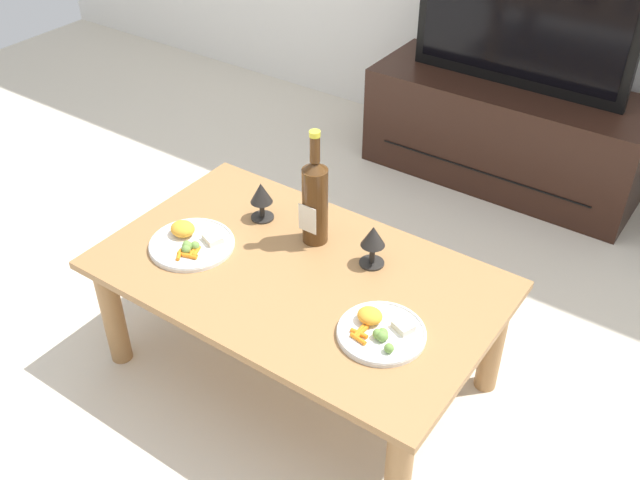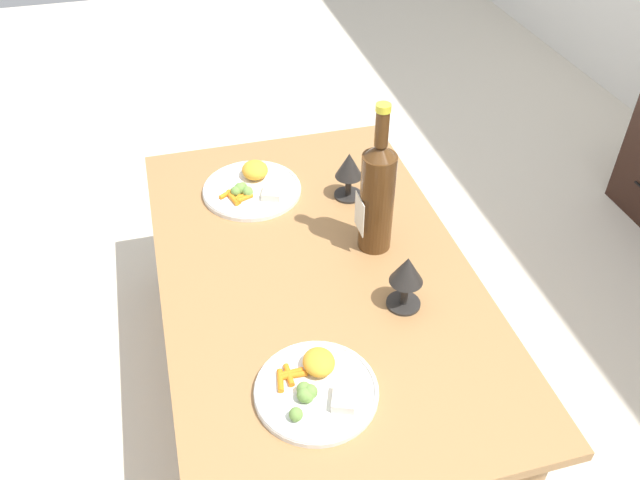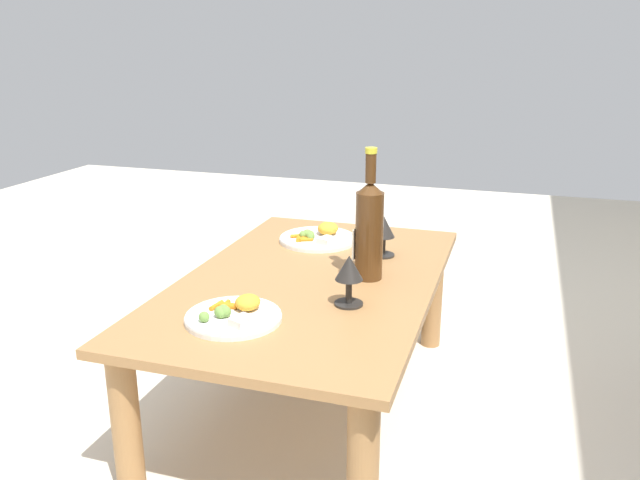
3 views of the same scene
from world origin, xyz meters
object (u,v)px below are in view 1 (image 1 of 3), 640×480
Objects in this scene: goblet_right at (373,239)px; dinner_plate_left at (191,242)px; dining_table at (298,289)px; wine_bottle at (315,199)px; tv_screen at (525,15)px; goblet_left at (261,195)px; dinner_plate_right at (380,331)px; tv_stand at (505,132)px.

goblet_right is 0.57m from dinner_plate_left.
wine_bottle reaches higher than dining_table.
tv_screen is (0.04, 1.51, 0.41)m from dining_table.
goblet_left is 0.50× the size of dinner_plate_left.
dinner_plate_left is (-0.35, -0.09, 0.08)m from dining_table.
goblet_left is at bearing 148.40° from dining_table.
wine_bottle reaches higher than dinner_plate_right.
tv_screen reaches higher than dinner_plate_right.
tv_stand is at bearing 88.56° from dining_table.
goblet_left is at bearing 180.00° from goblet_right.
dinner_plate_right reaches higher than dining_table.
wine_bottle is 0.22m from goblet_right.
tv_screen is at bearing 95.18° from goblet_right.
dining_table is 3.11× the size of wine_bottle.
goblet_right reaches higher than dining_table.
wine_bottle is (-0.09, -1.35, -0.19)m from tv_screen.
dining_table is 4.48× the size of dinner_plate_left.
dinner_plate_left is (-0.09, -0.25, -0.07)m from goblet_left.
dining_table is 0.36m from dinner_plate_right.
tv_stand is 8.92× the size of goblet_right.
tv_screen is at bearing -90.00° from tv_stand.
dining_table is at bearing -31.60° from goblet_left.
wine_bottle is 2.81× the size of goblet_right.
dining_table is 8.91× the size of goblet_left.
tv_stand is 1.40m from wine_bottle.
dinner_plate_right is (0.18, -0.25, -0.08)m from goblet_right.
wine_bottle is 0.41m from dinner_plate_left.
goblet_right is at bearing -0.59° from wine_bottle.
goblet_left reaches higher than dining_table.
goblet_right is at bearing -84.82° from tv_screen.
dinner_plate_right is at bearing -0.07° from dinner_plate_left.
dining_table is 0.98× the size of tv_stand.
goblet_right is 0.51× the size of dinner_plate_left.
dinner_plate_right is (0.69, -0.00, -0.00)m from dinner_plate_left.
tv_screen is at bearing 77.64° from goblet_left.
wine_bottle is (-0.05, 0.16, 0.22)m from dining_table.
dining_table is 8.73× the size of goblet_right.
dinner_plate_left is at bearing -140.28° from wine_bottle.
wine_bottle reaches higher than dinner_plate_left.
goblet_right is (0.12, -1.35, -0.25)m from tv_screen.
dining_table is at bearing -91.44° from tv_screen.
wine_bottle is at bearing -93.68° from tv_screen.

